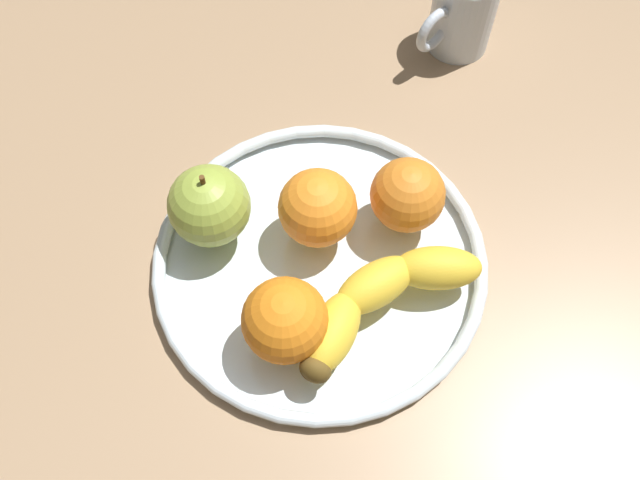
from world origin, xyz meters
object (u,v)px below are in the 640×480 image
orange_center (285,320)px  orange_back_left (408,195)px  fruit_bowl (320,261)px  orange_front_right (318,208)px  banana (380,298)px  ambient_mug (462,12)px  apple (209,206)px

orange_center → orange_back_left: bearing=-174.8°
fruit_bowl → orange_center: (7.07, 3.49, 4.34)cm
orange_back_left → orange_front_right: orange_front_right is taller
orange_back_left → orange_center: bearing=5.2°
banana → orange_front_right: bearing=-89.3°
fruit_bowl → orange_front_right: orange_front_right is taller
fruit_bowl → banana: (-0.30, 6.83, 2.75)cm
orange_back_left → banana: bearing=30.2°
banana → ambient_mug: (-28.77, -16.36, 0.77)cm
orange_back_left → apple: bearing=-39.2°
apple → orange_front_right: bearing=135.8°
apple → orange_back_left: bearing=140.8°
orange_back_left → orange_front_right: bearing=-33.4°
banana → orange_center: size_ratio=2.73×
apple → orange_front_right: 9.23cm
ambient_mug → orange_center: bearing=19.8°
fruit_bowl → banana: banana is taller
banana → orange_back_left: orange_back_left is taller
fruit_bowl → apple: (4.77, -8.67, 4.46)cm
fruit_bowl → orange_back_left: orange_back_left is taller
orange_center → ambient_mug: (-36.14, -13.03, -0.82)cm
fruit_bowl → apple: 10.85cm
apple → orange_center: bearing=79.3°
orange_center → ambient_mug: bearing=-160.2°
apple → orange_back_left: (-13.20, 10.76, -0.29)cm
orange_front_right → ambient_mug: ambient_mug is taller
apple → banana: bearing=108.1°
orange_front_right → banana: bearing=80.3°
orange_back_left → ambient_mug: (-20.64, -11.63, -0.64)cm
orange_center → ambient_mug: ambient_mug is taller
banana → apple: size_ratio=2.38×
banana → orange_back_left: (-8.13, -4.74, 1.42)cm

